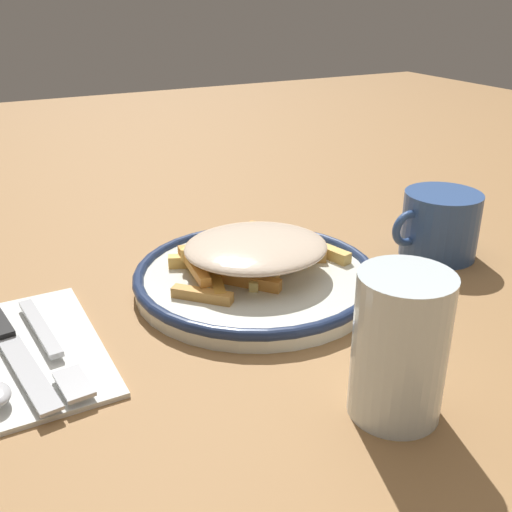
{
  "coord_description": "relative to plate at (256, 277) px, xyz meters",
  "views": [
    {
      "loc": [
        0.26,
        0.51,
        0.29
      ],
      "look_at": [
        0.0,
        0.0,
        0.04
      ],
      "focal_mm": 42.22,
      "sensor_mm": 36.0,
      "label": 1
    }
  ],
  "objects": [
    {
      "name": "knife",
      "position": [
        0.25,
        0.0,
        -0.0
      ],
      "size": [
        0.05,
        0.21,
        0.01
      ],
      "color": "black",
      "rests_on": "napkin"
    },
    {
      "name": "fries_heap",
      "position": [
        0.0,
        -0.0,
        0.03
      ],
      "size": [
        0.2,
        0.16,
        0.04
      ],
      "color": "gold",
      "rests_on": "plate"
    },
    {
      "name": "ground_plane",
      "position": [
        0.0,
        0.0,
        -0.01
      ],
      "size": [
        2.6,
        2.6,
        0.0
      ],
      "primitive_type": "plane",
      "color": "#9B6F42"
    },
    {
      "name": "plate",
      "position": [
        0.0,
        0.0,
        0.0
      ],
      "size": [
        0.26,
        0.26,
        0.02
      ],
      "color": "silver",
      "rests_on": "ground_plane"
    },
    {
      "name": "coffee_mug",
      "position": [
        -0.23,
        0.02,
        0.03
      ],
      "size": [
        0.11,
        0.09,
        0.08
      ],
      "color": "#33538F",
      "rests_on": "ground_plane"
    },
    {
      "name": "fork",
      "position": [
        0.22,
        0.03,
        -0.0
      ],
      "size": [
        0.03,
        0.18,
        0.01
      ],
      "color": "silver",
      "rests_on": "napkin"
    },
    {
      "name": "water_glass",
      "position": [
        0.0,
        0.23,
        0.04
      ],
      "size": [
        0.07,
        0.07,
        0.11
      ],
      "primitive_type": "cylinder",
      "color": "silver",
      "rests_on": "ground_plane"
    },
    {
      "name": "napkin",
      "position": [
        0.25,
        0.02,
        -0.01
      ],
      "size": [
        0.15,
        0.21,
        0.01
      ],
      "primitive_type": "cube",
      "rotation": [
        0.0,
        0.0,
        0.02
      ],
      "color": "silver",
      "rests_on": "ground_plane"
    }
  ]
}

